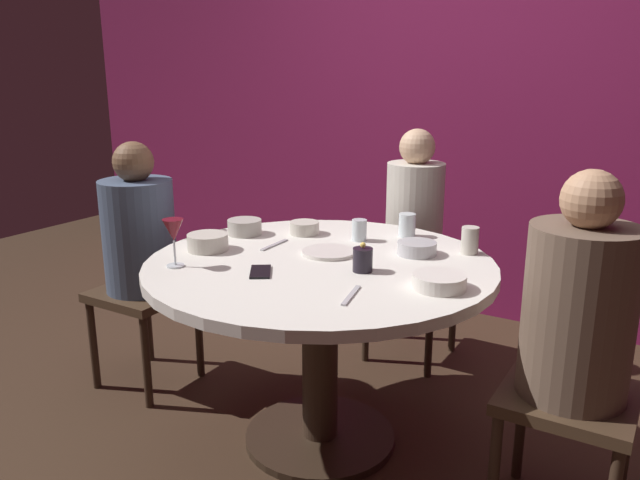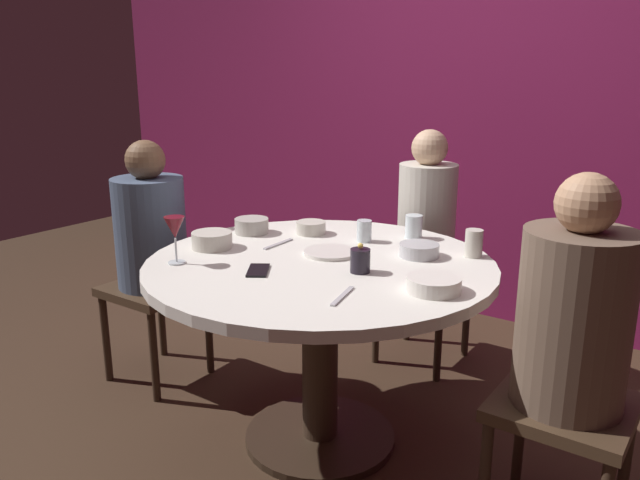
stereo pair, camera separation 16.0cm
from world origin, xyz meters
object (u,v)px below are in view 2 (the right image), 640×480
Objects in this scene: dinner_plate at (331,252)px; cup_by_left_diner at (474,243)px; bowl_small_white at (311,228)px; dining_table at (320,301)px; seated_diner_right at (573,324)px; bowl_sauce_side at (212,240)px; bowl_serving_large at (419,250)px; seated_diner_left at (151,236)px; bowl_salad_center at (434,284)px; wine_glass at (175,230)px; candle_holder at (360,260)px; cup_by_right_diner at (414,227)px; cup_near_candle at (364,231)px; cell_phone at (258,270)px; seated_diner_back at (426,224)px; bowl_rice_portion at (252,226)px.

dinner_plate is 1.99× the size of cup_by_left_diner.
dining_table is at bearing -49.23° from bowl_small_white.
seated_diner_right is 1.37m from bowl_sauce_side.
cup_by_left_diner is at bearing 34.65° from bowl_serving_large.
bowl_salad_center is (1.44, -0.06, 0.07)m from seated_diner_left.
cup_by_left_diner is at bearing 95.60° from bowl_salad_center.
dining_table is 0.62m from cup_by_left_diner.
bowl_salad_center is (0.90, 0.27, -0.10)m from wine_glass.
candle_holder is 0.84× the size of bowl_small_white.
candle_holder is 0.66× the size of bowl_sauce_side.
dinner_plate is (-0.02, 0.09, 0.17)m from dining_table.
dining_table is 13.17× the size of cup_by_right_diner.
cup_near_candle is at bearing 5.55° from bowl_small_white.
bowl_sauce_side is 1.53× the size of cup_by_left_diner.
bowl_salad_center is at bearing -2.47° from seated_diner_left.
dining_table is at bearing -80.12° from dinner_plate.
bowl_sauce_side reaches higher than bowl_serving_large.
seated_diner_right reaches higher than cell_phone.
bowl_small_white is (-0.75, 0.36, 0.00)m from bowl_salad_center.
cup_by_left_diner is at bearing 6.26° from bowl_small_white.
dining_table is at bearing -105.58° from cup_by_right_diner.
bowl_small_white is (0.15, 0.63, -0.10)m from wine_glass.
candle_holder is 0.41m from cup_near_candle.
cup_by_right_diner is at bearing 160.20° from cup_by_left_diner.
seated_diner_back is at bearing 116.94° from bowl_salad_center.
cell_phone is 0.96× the size of bowl_rice_portion.
bowl_sauce_side reaches higher than cell_phone.
dinner_plate is 0.53m from bowl_salad_center.
bowl_sauce_side reaches higher than dining_table.
cup_by_left_diner is at bearing 14.15° from cell_phone.
bowl_serving_large is at bearing 123.26° from bowl_salad_center.
seated_diner_back is 9.26× the size of bowl_small_white.
candle_holder is 1.08× the size of cup_by_right_diner.
wine_glass is at bearing -18.49° from seated_diner_back.
cell_phone is 0.82m from cup_by_left_diner.
bowl_rice_portion is at bearing 171.59° from dinner_plate.
bowl_salad_center is 0.66m from cup_by_right_diner.
seated_diner_back is 0.96m from candle_holder.
bowl_small_white is 1.20× the size of cup_by_left_diner.
seated_diner_right reaches higher than cup_by_right_diner.
seated_diner_left is 0.88m from cell_phone.
bowl_serving_large is 0.29m from cup_near_candle.
wine_glass is at bearing -139.35° from bowl_serving_large.
bowl_small_white is at bearing 130.77° from dining_table.
bowl_serving_large is at bearing -4.20° from bowl_small_white.
cup_by_left_diner reaches higher than bowl_salad_center.
seated_diner_right reaches higher than seated_diner_left.
wine_glass is 0.91m from bowl_serving_large.
candle_holder is at bearing -30.79° from dinner_plate.
cup_by_right_diner is (-0.06, 0.52, 0.01)m from candle_holder.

